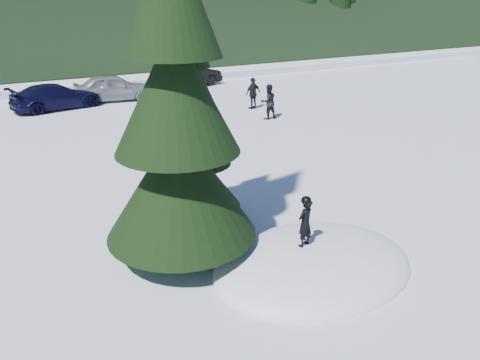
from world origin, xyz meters
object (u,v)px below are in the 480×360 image
spruce_short (195,142)px  car_3 (56,96)px  child_skier (305,223)px  adult_1 (253,93)px  spruce_tall (176,108)px  adult_0 (268,102)px  car_4 (113,88)px  car_5 (188,75)px

spruce_short → car_3: size_ratio=1.22×
child_skier → adult_1: adult_1 is taller
spruce_tall → car_3: size_ratio=1.96×
adult_0 → car_4: bearing=-53.6°
spruce_short → child_skier: spruce_short is taller
spruce_short → adult_1: (7.87, 10.13, -1.32)m
adult_0 → spruce_short: bearing=50.1°
car_3 → adult_0: bearing=-141.6°
spruce_tall → car_3: bearing=89.1°
spruce_tall → car_5: bearing=65.5°
child_skier → adult_0: size_ratio=0.65×
adult_0 → car_3: bearing=-38.2°
adult_1 → car_3: adult_1 is taller
adult_0 → adult_1: adult_0 is taller
adult_0 → car_4: adult_0 is taller
car_4 → adult_1: bearing=-125.5°
spruce_tall → adult_1: bearing=52.4°
car_4 → car_5: car_5 is taller
spruce_tall → car_3: 16.67m
adult_1 → car_5: 7.19m
adult_0 → car_3: (-8.12, 7.05, -0.17)m
adult_1 → car_3: 9.93m
child_skier → adult_0: (6.33, 11.04, -0.20)m
spruce_short → adult_1: bearing=52.1°
spruce_short → adult_1: size_ratio=3.41×
child_skier → car_3: bearing=-98.6°
car_5 → spruce_tall: bearing=138.0°
spruce_tall → adult_0: spruce_tall is taller
spruce_short → adult_0: size_ratio=3.34×
spruce_tall → car_5: (8.53, 18.71, -2.58)m
spruce_short → adult_0: spruce_short is taller
spruce_short → adult_0: 10.96m
adult_1 → adult_0: bearing=67.5°
adult_1 → car_5: bearing=-96.7°
child_skier → adult_0: bearing=-134.1°
car_4 → adult_0: bearing=-137.3°
spruce_tall → car_4: (3.33, 16.99, -2.60)m
car_4 → car_5: size_ratio=0.94×
child_skier → car_5: child_skier is taller
spruce_short → child_skier: size_ratio=5.13×
adult_0 → adult_1: (0.49, 2.13, -0.02)m
car_5 → adult_0: bearing=161.5°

